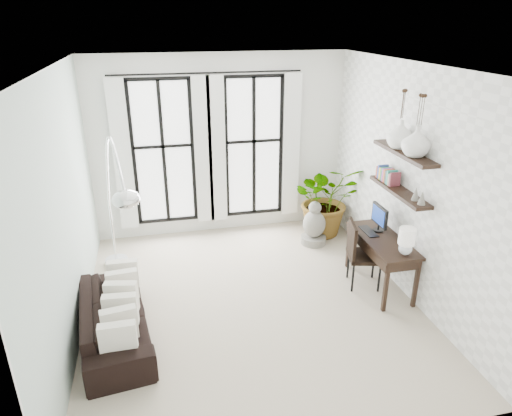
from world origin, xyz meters
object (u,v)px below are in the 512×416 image
object	(u,v)px
desk	(384,244)
arc_lamp	(113,173)
plant	(327,199)
desk_chair	(359,250)
buddha	(314,226)
sofa	(115,319)

from	to	relation	value
desk	arc_lamp	xyz separation A→B (m)	(-3.64, 0.64, 1.12)
plant	desk_chair	world-z (taller)	plant
desk	desk_chair	distance (m)	0.37
arc_lamp	desk	bearing A→B (deg)	-9.98
desk	buddha	bearing A→B (deg)	106.55
arc_lamp	buddha	size ratio (longest dim) A/B	2.99
sofa	desk	xyz separation A→B (m)	(3.75, 0.33, 0.45)
plant	arc_lamp	xyz separation A→B (m)	(-3.52, -1.29, 1.17)
arc_lamp	desk_chair	bearing A→B (deg)	-8.29
plant	buddha	distance (m)	0.60
plant	desk_chair	xyz separation A→B (m)	(-0.17, -1.77, -0.10)
desk_chair	arc_lamp	xyz separation A→B (m)	(-3.35, 0.49, 1.27)
desk_chair	sofa	bearing A→B (deg)	-158.58
sofa	desk_chair	world-z (taller)	desk_chair
buddha	desk_chair	bearing A→B (deg)	-83.00
desk_chair	buddha	world-z (taller)	desk_chair
desk_chair	arc_lamp	world-z (taller)	arc_lamp
sofa	buddha	world-z (taller)	buddha
arc_lamp	plant	bearing A→B (deg)	20.09
sofa	buddha	bearing A→B (deg)	-66.61
desk	desk_chair	bearing A→B (deg)	152.51
plant	buddha	bearing A→B (deg)	-134.87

